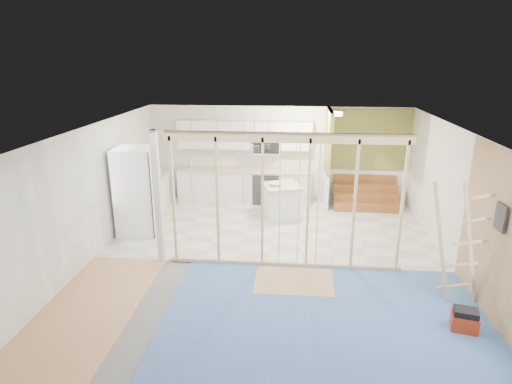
# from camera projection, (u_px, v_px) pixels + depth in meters

# --- Properties ---
(room) EXTENTS (7.01, 8.01, 2.61)m
(room) POSITION_uv_depth(u_px,v_px,m) (269.00, 202.00, 7.88)
(room) COLOR slate
(room) RESTS_ON ground
(floor_overlays) EXTENTS (7.00, 8.00, 0.03)m
(floor_overlays) POSITION_uv_depth(u_px,v_px,m) (272.00, 263.00, 8.32)
(floor_overlays) COLOR silver
(floor_overlays) RESTS_ON room
(stud_frame) EXTENTS (4.66, 0.14, 2.60)m
(stud_frame) POSITION_uv_depth(u_px,v_px,m) (257.00, 187.00, 7.81)
(stud_frame) COLOR #DFBF88
(stud_frame) RESTS_ON room
(base_cabinets) EXTENTS (4.45, 2.24, 0.93)m
(base_cabinets) POSITION_uv_depth(u_px,v_px,m) (217.00, 189.00, 11.46)
(base_cabinets) COLOR white
(base_cabinets) RESTS_ON room
(upper_cabinets) EXTENTS (3.60, 0.41, 0.85)m
(upper_cabinets) POSITION_uv_depth(u_px,v_px,m) (247.00, 136.00, 11.41)
(upper_cabinets) COLOR white
(upper_cabinets) RESTS_ON room
(green_partition) EXTENTS (2.25, 1.51, 2.60)m
(green_partition) POSITION_uv_depth(u_px,v_px,m) (355.00, 172.00, 11.28)
(green_partition) COLOR olive
(green_partition) RESTS_ON room
(pot_rack) EXTENTS (0.52, 0.52, 0.72)m
(pot_rack) POSITION_uv_depth(u_px,v_px,m) (261.00, 144.00, 9.49)
(pot_rack) COLOR black
(pot_rack) RESTS_ON room
(electrical_panel) EXTENTS (0.04, 0.30, 0.40)m
(electrical_panel) POSITION_uv_depth(u_px,v_px,m) (501.00, 217.00, 6.15)
(electrical_panel) COLOR #35363A
(electrical_panel) RESTS_ON room
(ceiling_light) EXTENTS (0.32, 0.32, 0.08)m
(ceiling_light) POSITION_uv_depth(u_px,v_px,m) (336.00, 114.00, 10.23)
(ceiling_light) COLOR #FFEABF
(ceiling_light) RESTS_ON room
(fridge) EXTENTS (0.96, 0.93, 1.98)m
(fridge) POSITION_uv_depth(u_px,v_px,m) (137.00, 191.00, 9.52)
(fridge) COLOR white
(fridge) RESTS_ON room
(island) EXTENTS (1.09, 1.09, 0.84)m
(island) POSITION_uv_depth(u_px,v_px,m) (281.00, 201.00, 10.61)
(island) COLOR white
(island) RESTS_ON room
(bowl) EXTENTS (0.36, 0.36, 0.07)m
(bowl) POSITION_uv_depth(u_px,v_px,m) (276.00, 184.00, 10.45)
(bowl) COLOR silver
(bowl) RESTS_ON island
(soap_bottle_a) EXTENTS (0.14, 0.14, 0.28)m
(soap_bottle_a) POSITION_uv_depth(u_px,v_px,m) (191.00, 162.00, 11.75)
(soap_bottle_a) COLOR silver
(soap_bottle_a) RESTS_ON base_cabinets
(soap_bottle_b) EXTENTS (0.09, 0.09, 0.18)m
(soap_bottle_b) POSITION_uv_depth(u_px,v_px,m) (288.00, 168.00, 11.36)
(soap_bottle_b) COLOR silver
(soap_bottle_b) RESTS_ON base_cabinets
(toolbox) EXTENTS (0.43, 0.36, 0.35)m
(toolbox) POSITION_uv_depth(u_px,v_px,m) (465.00, 320.00, 6.26)
(toolbox) COLOR #98290E
(toolbox) RESTS_ON room
(ladder) EXTENTS (1.10, 0.07, 2.04)m
(ladder) POSITION_uv_depth(u_px,v_px,m) (459.00, 243.00, 6.74)
(ladder) COLOR tan
(ladder) RESTS_ON room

